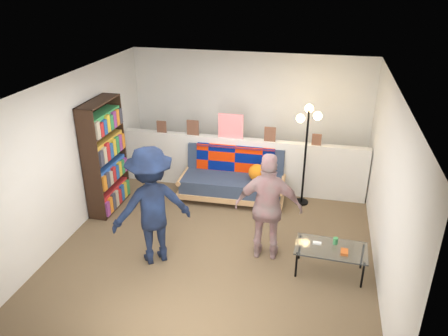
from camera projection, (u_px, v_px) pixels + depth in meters
name	position (u px, v px, depth m)	size (l,w,h in m)	color
ground	(218.00, 242.00, 6.58)	(5.00, 5.00, 0.00)	brown
room_shell	(225.00, 127.00, 6.30)	(4.60, 5.05, 2.45)	silver
half_wall_ledge	(241.00, 164.00, 7.97)	(4.45, 0.15, 1.00)	silver
ledge_decor	(229.00, 129.00, 7.71)	(2.97, 0.02, 0.45)	brown
futon_sofa	(234.00, 178.00, 7.74)	(1.86, 0.94, 0.79)	tan
bookshelf	(105.00, 160.00, 7.21)	(0.31, 0.94, 1.88)	black
coffee_table	(331.00, 250.00, 5.78)	(0.96, 0.55, 0.49)	black
floor_lamp	(307.00, 136.00, 7.19)	(0.41, 0.33, 1.75)	black
person_left	(152.00, 206.00, 5.87)	(1.09, 0.63, 1.69)	black
person_right	(268.00, 207.00, 5.95)	(0.92, 0.38, 1.57)	#D68A90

